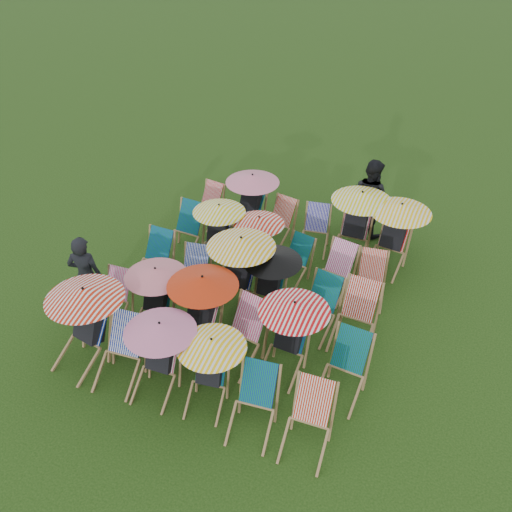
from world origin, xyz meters
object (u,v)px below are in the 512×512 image
at_px(deckchair_5, 308,423).
at_px(person_rear, 370,197).
at_px(deckchair_29, 393,235).
at_px(deckchair_0, 83,325).
at_px(person_left, 86,276).

height_order(deckchair_5, person_rear, person_rear).
bearing_deg(deckchair_29, deckchair_5, -83.93).
bearing_deg(deckchair_5, person_rear, 93.70).
bearing_deg(deckchair_29, deckchair_0, -123.52).
distance_m(deckchair_0, deckchair_5, 3.81).
bearing_deg(person_rear, deckchair_29, 151.12).
height_order(deckchair_5, deckchair_29, deckchair_29).
relative_size(deckchair_5, deckchair_29, 0.69).
bearing_deg(person_rear, deckchair_5, 122.67).
xyz_separation_m(deckchair_29, person_left, (-4.54, -3.57, 0.07)).
xyz_separation_m(deckchair_0, deckchair_29, (3.85, 4.55, -0.03)).
bearing_deg(person_left, deckchair_5, 149.14).
bearing_deg(person_left, person_rear, -146.67).
height_order(deckchair_29, person_left, person_left).
distance_m(deckchair_29, person_rear, 1.29).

